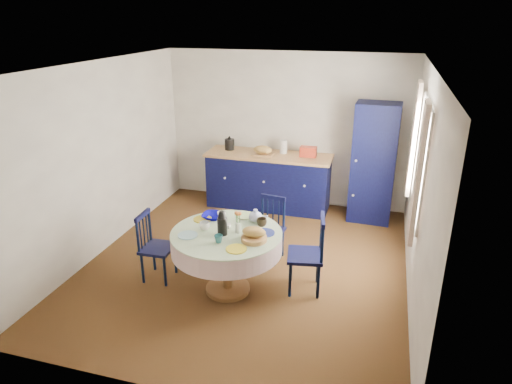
# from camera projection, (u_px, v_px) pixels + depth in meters

# --- Properties ---
(floor) EXTENTS (4.50, 4.50, 0.00)m
(floor) POSITION_uv_depth(u_px,v_px,m) (247.00, 263.00, 5.95)
(floor) COLOR black
(floor) RESTS_ON ground
(ceiling) EXTENTS (4.50, 4.50, 0.00)m
(ceiling) POSITION_uv_depth(u_px,v_px,m) (245.00, 66.00, 5.03)
(ceiling) COLOR white
(ceiling) RESTS_ON wall_back
(wall_back) EXTENTS (4.00, 0.02, 2.50)m
(wall_back) POSITION_uv_depth(u_px,v_px,m) (286.00, 130.00, 7.50)
(wall_back) COLOR silver
(wall_back) RESTS_ON floor
(wall_left) EXTENTS (0.02, 4.50, 2.50)m
(wall_left) POSITION_uv_depth(u_px,v_px,m) (101.00, 159.00, 6.00)
(wall_left) COLOR silver
(wall_left) RESTS_ON floor
(wall_right) EXTENTS (0.02, 4.50, 2.50)m
(wall_right) POSITION_uv_depth(u_px,v_px,m) (421.00, 189.00, 4.98)
(wall_right) COLOR silver
(wall_right) RESTS_ON floor
(window) EXTENTS (0.10, 1.74, 1.45)m
(window) POSITION_uv_depth(u_px,v_px,m) (418.00, 157.00, 5.16)
(window) COLOR white
(window) RESTS_ON wall_right
(kitchen_counter) EXTENTS (2.04, 0.64, 1.15)m
(kitchen_counter) POSITION_uv_depth(u_px,v_px,m) (268.00, 180.00, 7.53)
(kitchen_counter) COLOR black
(kitchen_counter) RESTS_ON floor
(pantry_cabinet) EXTENTS (0.66, 0.49, 1.84)m
(pantry_cabinet) POSITION_uv_depth(u_px,v_px,m) (374.00, 163.00, 6.89)
(pantry_cabinet) COLOR black
(pantry_cabinet) RESTS_ON floor
(dining_table) EXTENTS (1.25, 1.25, 1.04)m
(dining_table) POSITION_uv_depth(u_px,v_px,m) (228.00, 242.00, 5.14)
(dining_table) COLOR brown
(dining_table) RESTS_ON floor
(chair_left) EXTENTS (0.37, 0.39, 0.85)m
(chair_left) POSITION_uv_depth(u_px,v_px,m) (155.00, 246.00, 5.48)
(chair_left) COLOR black
(chair_left) RESTS_ON floor
(chair_far) EXTENTS (0.42, 0.41, 0.84)m
(chair_far) POSITION_uv_depth(u_px,v_px,m) (269.00, 228.00, 5.95)
(chair_far) COLOR black
(chair_far) RESTS_ON floor
(chair_right) EXTENTS (0.46, 0.48, 0.94)m
(chair_right) POSITION_uv_depth(u_px,v_px,m) (309.00, 254.00, 5.22)
(chair_right) COLOR black
(chair_right) RESTS_ON floor
(mug_a) EXTENTS (0.12, 0.12, 0.09)m
(mug_a) POSITION_uv_depth(u_px,v_px,m) (205.00, 226.00, 5.14)
(mug_a) COLOR silver
(mug_a) RESTS_ON dining_table
(mug_b) EXTENTS (0.09, 0.09, 0.09)m
(mug_b) POSITION_uv_depth(u_px,v_px,m) (219.00, 239.00, 4.86)
(mug_b) COLOR #2A656A
(mug_b) RESTS_ON dining_table
(mug_c) EXTENTS (0.12, 0.12, 0.09)m
(mug_c) POSITION_uv_depth(u_px,v_px,m) (262.00, 222.00, 5.23)
(mug_c) COLOR black
(mug_c) RESTS_ON dining_table
(mug_d) EXTENTS (0.11, 0.11, 0.10)m
(mug_d) POSITION_uv_depth(u_px,v_px,m) (222.00, 216.00, 5.39)
(mug_d) COLOR silver
(mug_d) RESTS_ON dining_table
(cobalt_bowl) EXTENTS (0.25, 0.25, 0.06)m
(cobalt_bowl) POSITION_uv_depth(u_px,v_px,m) (213.00, 216.00, 5.42)
(cobalt_bowl) COLOR #060378
(cobalt_bowl) RESTS_ON dining_table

